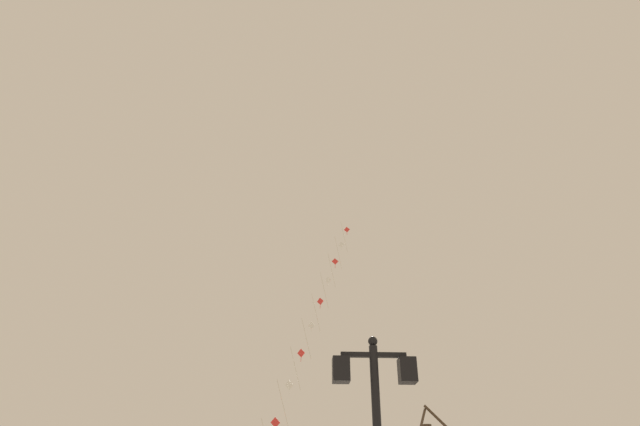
{
  "coord_description": "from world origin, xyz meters",
  "views": [
    {
      "loc": [
        1.32,
        -0.72,
        1.8
      ],
      "look_at": [
        2.0,
        13.99,
        10.21
      ],
      "focal_mm": 29.55,
      "sensor_mm": 36.0,
      "label": 1
    }
  ],
  "objects": [
    {
      "name": "kite_train",
      "position": [
        1.92,
        22.5,
        8.97
      ],
      "size": [
        5.18,
        11.06,
        17.09
      ],
      "color": "brown",
      "rests_on": "ground_plane"
    },
    {
      "name": "twin_lantern_lamp_post",
      "position": [
        2.61,
        8.01,
        3.06
      ],
      "size": [
        1.38,
        0.28,
        4.4
      ],
      "color": "black",
      "rests_on": "ground_plane"
    }
  ]
}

